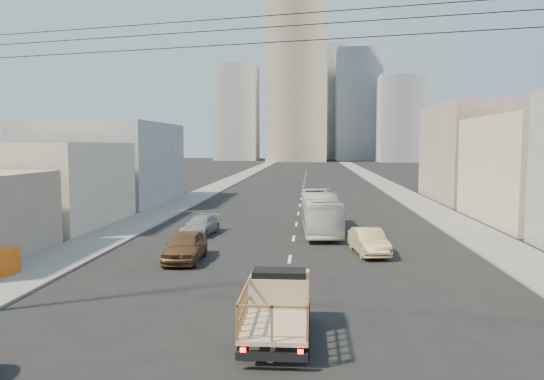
# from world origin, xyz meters

# --- Properties ---
(ground) EXTENTS (420.00, 420.00, 0.00)m
(ground) POSITION_xyz_m (0.00, 0.00, 0.00)
(ground) COLOR black
(ground) RESTS_ON ground
(sidewalk_left) EXTENTS (3.50, 180.00, 0.12)m
(sidewalk_left) POSITION_xyz_m (-11.75, 70.00, 0.06)
(sidewalk_left) COLOR gray
(sidewalk_left) RESTS_ON ground
(sidewalk_right) EXTENTS (3.50, 180.00, 0.12)m
(sidewalk_right) POSITION_xyz_m (11.75, 70.00, 0.06)
(sidewalk_right) COLOR gray
(sidewalk_right) RESTS_ON ground
(lane_dashes) EXTENTS (0.15, 104.00, 0.01)m
(lane_dashes) POSITION_xyz_m (0.00, 53.00, 0.01)
(lane_dashes) COLOR silver
(lane_dashes) RESTS_ON ground
(flatbed_pickup) EXTENTS (1.95, 4.41, 1.90)m
(flatbed_pickup) POSITION_xyz_m (0.08, 2.91, 1.09)
(flatbed_pickup) COLOR tan
(flatbed_pickup) RESTS_ON ground
(city_bus) EXTENTS (2.67, 9.69, 2.67)m
(city_bus) POSITION_xyz_m (1.72, 22.62, 1.34)
(city_bus) COLOR silver
(city_bus) RESTS_ON ground
(sedan_brown) EXTENTS (1.87, 4.44, 1.50)m
(sedan_brown) POSITION_xyz_m (-5.26, 13.24, 0.75)
(sedan_brown) COLOR brown
(sedan_brown) RESTS_ON ground
(sedan_tan) EXTENTS (2.02, 4.32, 1.37)m
(sedan_tan) POSITION_xyz_m (4.19, 15.58, 0.68)
(sedan_tan) COLOR tan
(sedan_tan) RESTS_ON ground
(sedan_grey) EXTENTS (2.19, 4.33, 1.21)m
(sedan_grey) POSITION_xyz_m (-6.10, 20.87, 0.60)
(sedan_grey) COLOR gray
(sedan_grey) RESTS_ON ground
(overhead_wires) EXTENTS (23.01, 5.02, 0.72)m
(overhead_wires) POSITION_xyz_m (0.00, 1.50, 8.97)
(overhead_wires) COLOR black
(overhead_wires) RESTS_ON ground
(bldg_right_far) EXTENTS (12.00, 16.00, 10.00)m
(bldg_right_far) POSITION_xyz_m (20.00, 44.00, 5.00)
(bldg_right_far) COLOR gray
(bldg_right_far) RESTS_ON ground
(bldg_left_mid) EXTENTS (11.00, 12.00, 6.00)m
(bldg_left_mid) POSITION_xyz_m (-19.00, 24.00, 3.00)
(bldg_left_mid) COLOR #C1B49B
(bldg_left_mid) RESTS_ON ground
(bldg_left_far) EXTENTS (12.00, 16.00, 8.00)m
(bldg_left_far) POSITION_xyz_m (-19.50, 39.00, 4.00)
(bldg_left_far) COLOR gray
(bldg_left_far) RESTS_ON ground
(high_rise_tower) EXTENTS (20.00, 20.00, 60.00)m
(high_rise_tower) POSITION_xyz_m (-4.00, 170.00, 30.00)
(high_rise_tower) COLOR gray
(high_rise_tower) RESTS_ON ground
(midrise_ne) EXTENTS (16.00, 16.00, 40.00)m
(midrise_ne) POSITION_xyz_m (18.00, 185.00, 20.00)
(midrise_ne) COLOR gray
(midrise_ne) RESTS_ON ground
(midrise_nw) EXTENTS (15.00, 15.00, 34.00)m
(midrise_nw) POSITION_xyz_m (-26.00, 180.00, 17.00)
(midrise_nw) COLOR gray
(midrise_nw) RESTS_ON ground
(midrise_back) EXTENTS (18.00, 18.00, 44.00)m
(midrise_back) POSITION_xyz_m (6.00, 200.00, 22.00)
(midrise_back) COLOR gray
(midrise_back) RESTS_ON ground
(midrise_east) EXTENTS (14.00, 14.00, 28.00)m
(midrise_east) POSITION_xyz_m (30.00, 165.00, 14.00)
(midrise_east) COLOR gray
(midrise_east) RESTS_ON ground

